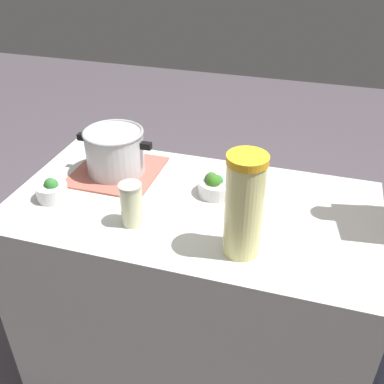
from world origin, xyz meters
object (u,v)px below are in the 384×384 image
object	(u,v)px
lemonade_pitcher	(244,206)
broccoli_bowl_center	(216,185)
mason_jar	(131,204)
cooking_pot	(115,151)
broccoli_bowl_front	(52,190)

from	to	relation	value
lemonade_pitcher	broccoli_bowl_center	bearing A→B (deg)	118.03
mason_jar	broccoli_bowl_center	distance (m)	0.33
cooking_pot	broccoli_bowl_front	xyz separation A→B (m)	(-0.14, -0.23, -0.06)
lemonade_pitcher	broccoli_bowl_front	size ratio (longest dim) A/B	2.96
broccoli_bowl_front	mason_jar	bearing A→B (deg)	-9.07
cooking_pot	broccoli_bowl_front	bearing A→B (deg)	-121.20
cooking_pot	lemonade_pitcher	distance (m)	0.63
mason_jar	broccoli_bowl_center	bearing A→B (deg)	49.19
lemonade_pitcher	broccoli_bowl_center	xyz separation A→B (m)	(-0.15, 0.28, -0.13)
cooking_pot	lemonade_pitcher	world-z (taller)	lemonade_pitcher
broccoli_bowl_front	broccoli_bowl_center	world-z (taller)	broccoli_bowl_center
lemonade_pitcher	broccoli_bowl_center	size ratio (longest dim) A/B	2.42
broccoli_bowl_front	broccoli_bowl_center	distance (m)	0.57
mason_jar	broccoli_bowl_center	world-z (taller)	mason_jar
broccoli_bowl_center	cooking_pot	bearing A→B (deg)	175.05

